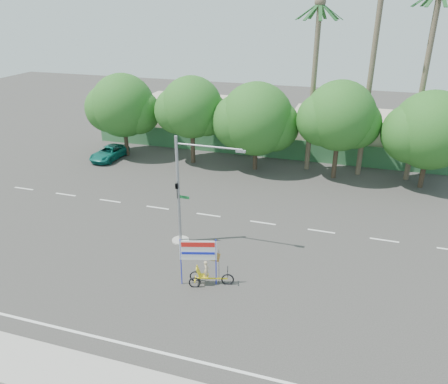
% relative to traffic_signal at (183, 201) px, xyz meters
% --- Properties ---
extents(ground, '(120.00, 120.00, 0.00)m').
position_rel_traffic_signal_xyz_m(ground, '(2.20, -3.98, -2.92)').
color(ground, '#33302D').
rests_on(ground, ground).
extents(fence, '(38.00, 0.08, 2.00)m').
position_rel_traffic_signal_xyz_m(fence, '(2.20, 17.52, -1.92)').
color(fence, '#336B3D').
rests_on(fence, ground).
extents(building_left, '(12.00, 8.00, 4.00)m').
position_rel_traffic_signal_xyz_m(building_left, '(-7.80, 22.02, -0.92)').
color(building_left, '#BBAE95').
rests_on(building_left, ground).
extents(building_right, '(14.00, 8.00, 3.60)m').
position_rel_traffic_signal_xyz_m(building_right, '(10.20, 22.02, -1.12)').
color(building_right, '#BBAE95').
rests_on(building_right, ground).
extents(tree_far_left, '(7.14, 6.00, 7.96)m').
position_rel_traffic_signal_xyz_m(tree_far_left, '(-11.85, 14.02, 1.84)').
color(tree_far_left, '#473828').
rests_on(tree_far_left, ground).
extents(tree_left, '(6.66, 5.60, 8.07)m').
position_rel_traffic_signal_xyz_m(tree_left, '(-4.85, 14.02, 2.14)').
color(tree_left, '#473828').
rests_on(tree_left, ground).
extents(tree_center, '(7.62, 6.40, 7.85)m').
position_rel_traffic_signal_xyz_m(tree_center, '(1.14, 14.02, 1.55)').
color(tree_center, '#473828').
rests_on(tree_center, ground).
extents(tree_right, '(6.90, 5.80, 8.36)m').
position_rel_traffic_signal_xyz_m(tree_right, '(8.15, 14.02, 2.32)').
color(tree_right, '#473828').
rests_on(tree_right, ground).
extents(tree_far_right, '(7.38, 6.20, 7.94)m').
position_rel_traffic_signal_xyz_m(tree_far_right, '(15.15, 14.02, 1.73)').
color(tree_far_right, '#473828').
rests_on(tree_far_right, ground).
extents(palm_tall, '(3.73, 3.79, 17.45)m').
position_rel_traffic_signal_xyz_m(palm_tall, '(10.20, 15.52, 7.55)').
color(palm_tall, '#70604C').
rests_on(palm_tall, ground).
extents(palm_mid, '(3.73, 3.79, 15.45)m').
position_rel_traffic_signal_xyz_m(palm_mid, '(14.20, 15.52, 6.48)').
color(palm_mid, '#70604C').
rests_on(palm_mid, ground).
extents(palm_short, '(3.73, 3.79, 14.45)m').
position_rel_traffic_signal_xyz_m(palm_short, '(5.70, 15.52, 5.94)').
color(palm_short, '#70604C').
rests_on(palm_short, ground).
extents(traffic_signal, '(4.72, 1.10, 7.00)m').
position_rel_traffic_signal_xyz_m(traffic_signal, '(0.00, 0.00, 0.00)').
color(traffic_signal, gray).
rests_on(traffic_signal, ground).
extents(trike_billboard, '(2.80, 1.12, 2.84)m').
position_rel_traffic_signal_xyz_m(trike_billboard, '(2.69, -3.87, -1.77)').
color(trike_billboard, black).
rests_on(trike_billboard, ground).
extents(pickup_truck, '(2.38, 4.63, 1.25)m').
position_rel_traffic_signal_xyz_m(pickup_truck, '(-12.86, 12.47, -2.29)').
color(pickup_truck, '#0F695C').
rests_on(pickup_truck, ground).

